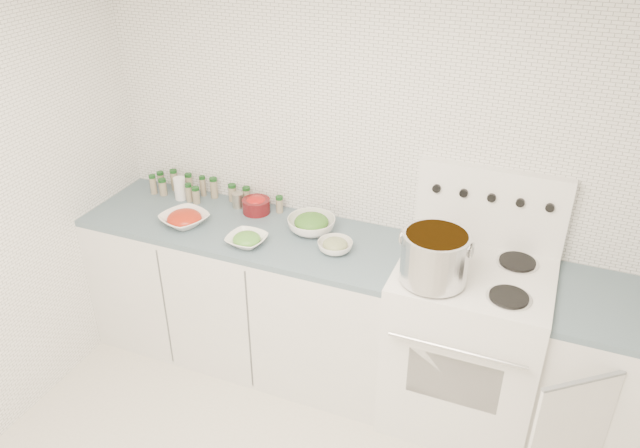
{
  "coord_description": "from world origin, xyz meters",
  "views": [
    {
      "loc": [
        0.74,
        -1.47,
        2.65
      ],
      "look_at": [
        -0.33,
        1.14,
        1.05
      ],
      "focal_mm": 35.0,
      "sensor_mm": 36.0,
      "label": 1
    }
  ],
  "objects_px": {
    "stove": "(466,340)",
    "bowl_tomato": "(184,219)",
    "stock_pot": "(435,255)",
    "bowl_snowpea": "(247,239)"
  },
  "relations": [
    {
      "from": "stock_pot",
      "to": "bowl_snowpea",
      "type": "distance_m",
      "value": 1.02
    },
    {
      "from": "bowl_tomato",
      "to": "bowl_snowpea",
      "type": "xyz_separation_m",
      "value": [
        0.43,
        -0.06,
        -0.01
      ]
    },
    {
      "from": "stove",
      "to": "stock_pot",
      "type": "bearing_deg",
      "value": -136.92
    },
    {
      "from": "bowl_snowpea",
      "to": "stove",
      "type": "bearing_deg",
      "value": 7.51
    },
    {
      "from": "stove",
      "to": "bowl_snowpea",
      "type": "bearing_deg",
      "value": -172.49
    },
    {
      "from": "stock_pot",
      "to": "bowl_snowpea",
      "type": "height_order",
      "value": "stock_pot"
    },
    {
      "from": "stove",
      "to": "bowl_tomato",
      "type": "distance_m",
      "value": 1.68
    },
    {
      "from": "stove",
      "to": "bowl_tomato",
      "type": "relative_size",
      "value": 4.2
    },
    {
      "from": "stock_pot",
      "to": "bowl_snowpea",
      "type": "xyz_separation_m",
      "value": [
        -1.01,
        0.01,
        -0.15
      ]
    },
    {
      "from": "stock_pot",
      "to": "bowl_tomato",
      "type": "distance_m",
      "value": 1.45
    }
  ]
}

